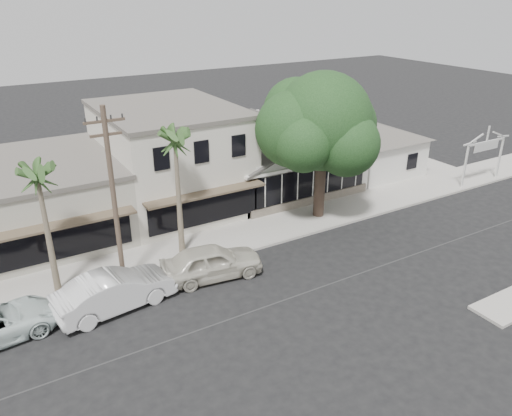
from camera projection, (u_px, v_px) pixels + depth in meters
ground at (332, 283)px, 25.00m from camera, size 140.00×140.00×0.00m
sidewalk_north at (134, 265)px, 26.53m from camera, size 90.00×3.50×0.15m
corner_shop at (280, 154)px, 36.11m from camera, size 10.40×8.60×5.10m
side_cottage at (372, 154)px, 39.65m from camera, size 6.00×6.00×3.00m
arch_sign at (486, 144)px, 36.55m from camera, size 4.12×0.12×3.95m
row_building_near at (170, 159)px, 32.91m from camera, size 8.00×10.00×6.50m
row_building_midnear at (27, 203)px, 29.14m from camera, size 10.00×10.00×4.20m
utility_pole at (114, 196)px, 22.95m from camera, size 1.80×0.24×9.00m
car_0 at (212, 262)px, 25.22m from camera, size 5.42×2.77×1.76m
car_1 at (115, 291)px, 22.72m from camera, size 5.68×2.61×1.80m
shade_tree at (319, 124)px, 30.06m from camera, size 8.36×7.56×9.28m
palm_east at (175, 141)px, 25.22m from camera, size 2.51×2.51×7.58m
palm_mid at (37, 176)px, 21.72m from camera, size 2.69×2.69×7.09m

